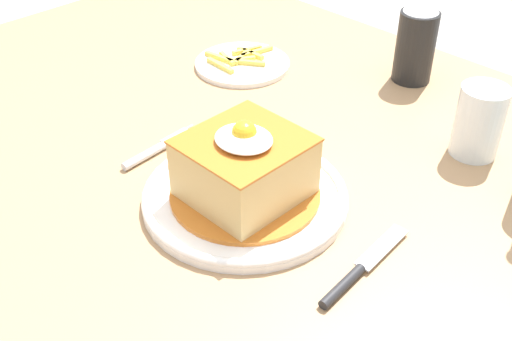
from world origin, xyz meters
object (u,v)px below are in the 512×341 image
Objects in this scene: knife at (354,274)px; soda_can at (416,47)px; main_plate at (245,196)px; fork at (155,150)px; drinking_glass at (478,126)px; side_plate_fries at (242,63)px.

knife is 0.51m from soda_can.
main_plate reaches higher than fork.
main_plate is 2.55× the size of drinking_glass.
main_plate is 0.39m from side_plate_fries.
soda_can reaches higher than side_plate_fries.
fork is 1.35× the size of drinking_glass.
drinking_glass is (0.32, 0.33, 0.04)m from fork.
knife is 1.34× the size of soda_can.
side_plate_fries reaches higher than fork.
drinking_glass reaches higher than side_plate_fries.
drinking_glass reaches higher than fork.
knife is at bearing -63.33° from soda_can.
soda_can is at bearing 146.28° from drinking_glass.
soda_can is (-0.23, 0.45, 0.06)m from knife.
knife is (0.19, -0.01, -0.00)m from main_plate.
main_plate reaches higher than knife.
soda_can is at bearing 35.25° from side_plate_fries.
knife is (0.36, 0.01, 0.00)m from fork.
fork is 0.30m from side_plate_fries.
drinking_glass is at bearing 96.29° from knife.
fork is (-0.17, -0.01, -0.00)m from main_plate.
side_plate_fries is at bearing 149.54° from knife.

